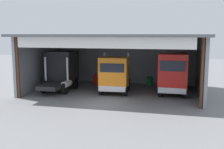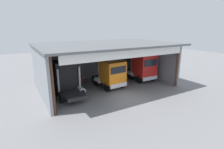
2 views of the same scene
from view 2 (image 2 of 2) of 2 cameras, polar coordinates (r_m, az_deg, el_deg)
The scene contains 7 objects.
ground_plane at distance 17.72m, azimuth 5.13°, elevation -7.66°, with size 80.00×80.00×0.00m, color slate.
workshop_shed at distance 21.03m, azimuth -2.88°, elevation 6.22°, with size 15.21×9.98×5.12m.
truck_black_right_bay at distance 18.39m, azimuth -14.59°, elevation -1.08°, with size 2.49×4.82×3.57m.
truck_orange_center_left_bay at distance 20.05m, azimuth -0.35°, elevation 0.19°, with size 2.73×4.76×3.49m.
truck_red_yard_outside at distance 23.05m, azimuth 9.98°, elevation 2.46°, with size 2.51×4.62×3.58m.
oil_drum at distance 25.27m, azimuth -0.09°, elevation 0.45°, with size 0.58×0.58×0.88m, color #197233.
tool_cart at distance 22.79m, azimuth -11.03°, elevation -1.32°, with size 0.90×0.60×1.00m, color red.
Camera 2 is at (-9.57, -13.25, 6.85)m, focal length 28.11 mm.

